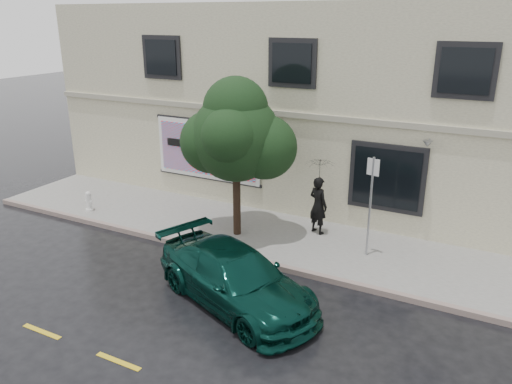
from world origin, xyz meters
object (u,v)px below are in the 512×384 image
at_px(car, 235,278).
at_px(fire_hydrant, 89,201).
at_px(street_tree, 236,138).
at_px(pedestrian, 318,205).

height_order(car, fire_hydrant, car).
relative_size(street_tree, fire_hydrant, 6.31).
relative_size(pedestrian, fire_hydrant, 2.61).
bearing_deg(car, fire_hydrant, 92.63).
xyz_separation_m(car, street_tree, (-1.81, 3.29, 2.53)).
distance_m(car, fire_hydrant, 7.84).
bearing_deg(fire_hydrant, street_tree, 20.65).
bearing_deg(car, pedestrian, 17.62).
xyz_separation_m(pedestrian, street_tree, (-2.19, -1.23, 2.16)).
distance_m(street_tree, fire_hydrant, 6.23).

